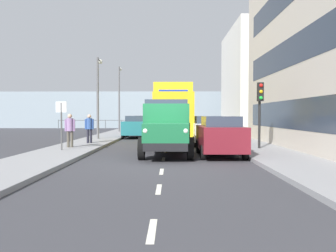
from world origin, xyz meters
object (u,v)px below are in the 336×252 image
car_black_oppositeside_1 (143,124)px  street_sign (61,117)px  lorry_cargo_yellow (173,111)px  lamp_post_promenade (98,90)px  pedestrian_in_dark_coat (89,126)px  traffic_light_near (260,101)px  truck_vintage_green (166,129)px  car_maroon_kerbside_near (220,136)px  car_teal_oppositeside_0 (136,126)px  lamp_post_far (119,93)px  car_navy_oppositeside_2 (147,123)px  pedestrian_couple_b (70,128)px  car_white_kerbside_1 (207,130)px

car_black_oppositeside_1 → street_sign: street_sign is taller
lorry_cargo_yellow → lamp_post_promenade: bearing=-1.6°
pedestrian_in_dark_coat → traffic_light_near: traffic_light_near is taller
truck_vintage_green → street_sign: bearing=-11.1°
street_sign → car_black_oppositeside_1: bearing=-98.2°
car_maroon_kerbside_near → street_sign: street_sign is taller
lorry_cargo_yellow → street_sign: (5.22, 7.58, -0.39)m
lorry_cargo_yellow → car_teal_oppositeside_0: bearing=-46.4°
car_black_oppositeside_1 → lamp_post_far: lamp_post_far is taller
car_black_oppositeside_1 → car_navy_oppositeside_2: bearing=-90.0°
car_black_oppositeside_1 → pedestrian_couple_b: bearing=81.0°
truck_vintage_green → car_black_oppositeside_1: (2.49, -17.49, -0.28)m
car_teal_oppositeside_0 → car_navy_oppositeside_2: same height
traffic_light_near → street_sign: 9.48m
street_sign → pedestrian_couple_b: bearing=-89.5°
truck_vintage_green → car_maroon_kerbside_near: (-2.30, 0.14, -0.28)m
car_teal_oppositeside_0 → pedestrian_in_dark_coat: (2.06, 6.61, 0.23)m
pedestrian_in_dark_coat → street_sign: bearing=85.2°
car_maroon_kerbside_near → pedestrian_in_dark_coat: size_ratio=2.32×
lamp_post_promenade → street_sign: size_ratio=2.49×
truck_vintage_green → pedestrian_couple_b: truck_vintage_green is taller
street_sign → car_maroon_kerbside_near: bearing=171.3°
car_maroon_kerbside_near → car_navy_oppositeside_2: same height
car_black_oppositeside_1 → traffic_light_near: bearing=114.1°
car_black_oppositeside_1 → lamp_post_promenade: (2.35, 8.80, 2.64)m
lorry_cargo_yellow → street_sign: lorry_cargo_yellow is taller
lorry_cargo_yellow → car_maroon_kerbside_near: lorry_cargo_yellow is taller
car_white_kerbside_1 → car_navy_oppositeside_2: size_ratio=0.90×
car_navy_oppositeside_2 → pedestrian_couple_b: 20.91m
car_maroon_kerbside_near → lamp_post_far: bearing=-69.1°
lamp_post_far → car_teal_oppositeside_0: bearing=108.6°
car_white_kerbside_1 → lamp_post_promenade: 8.42m
car_black_oppositeside_1 → traffic_light_near: traffic_light_near is taller
truck_vintage_green → lamp_post_promenade: 10.22m
car_navy_oppositeside_2 → traffic_light_near: (-7.02, 21.24, 1.58)m
lamp_post_far → pedestrian_in_dark_coat: bearing=91.5°
truck_vintage_green → pedestrian_in_dark_coat: truck_vintage_green is taller
lamp_post_far → car_navy_oppositeside_2: bearing=-119.1°
pedestrian_couple_b → lamp_post_promenade: lamp_post_promenade is taller
pedestrian_couple_b → car_white_kerbside_1: bearing=-158.6°
truck_vintage_green → pedestrian_couple_b: bearing=-25.1°
truck_vintage_green → lorry_cargo_yellow: lorry_cargo_yellow is taller
lamp_post_far → street_sign: size_ratio=2.85×
car_black_oppositeside_1 → lamp_post_far: size_ratio=0.65×
car_maroon_kerbside_near → car_black_oppositeside_1: bearing=-74.8°
lorry_cargo_yellow → car_navy_oppositeside_2: lorry_cargo_yellow is taller
car_teal_oppositeside_0 → traffic_light_near: traffic_light_near is taller
pedestrian_couple_b → street_sign: size_ratio=0.75×
car_navy_oppositeside_2 → traffic_light_near: size_ratio=1.37×
car_maroon_kerbside_near → lamp_post_promenade: lamp_post_promenade is taller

